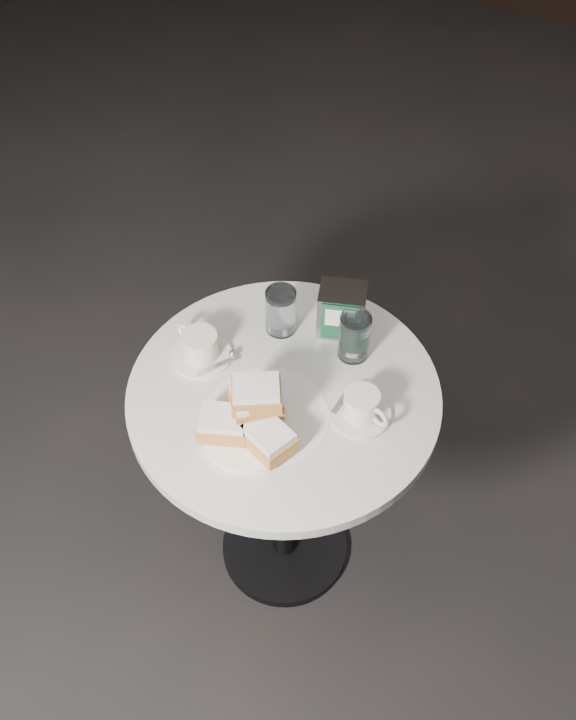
# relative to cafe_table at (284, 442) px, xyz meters

# --- Properties ---
(ground) EXTENTS (7.00, 7.00, 0.00)m
(ground) POSITION_rel_cafe_table_xyz_m (0.00, 0.00, -0.55)
(ground) COLOR black
(ground) RESTS_ON ground
(cafe_table) EXTENTS (0.70, 0.70, 0.74)m
(cafe_table) POSITION_rel_cafe_table_xyz_m (0.00, 0.00, 0.00)
(cafe_table) COLOR black
(cafe_table) RESTS_ON ground
(sugar_spill) EXTENTS (0.32, 0.32, 0.00)m
(sugar_spill) POSITION_rel_cafe_table_xyz_m (-0.00, -0.08, 0.20)
(sugar_spill) COLOR white
(sugar_spill) RESTS_ON cafe_table
(beignet_plate) EXTENTS (0.23, 0.22, 0.13)m
(beignet_plate) POSITION_rel_cafe_table_xyz_m (-0.01, -0.13, 0.25)
(beignet_plate) COLOR white
(beignet_plate) RESTS_ON cafe_table
(coffee_cup_left) EXTENTS (0.17, 0.17, 0.07)m
(coffee_cup_left) POSITION_rel_cafe_table_xyz_m (-0.22, -0.00, 0.23)
(coffee_cup_left) COLOR silver
(coffee_cup_left) RESTS_ON cafe_table
(coffee_cup_right) EXTENTS (0.17, 0.17, 0.07)m
(coffee_cup_right) POSITION_rel_cafe_table_xyz_m (0.18, 0.02, 0.23)
(coffee_cup_right) COLOR silver
(coffee_cup_right) RESTS_ON cafe_table
(water_glass_left) EXTENTS (0.09, 0.09, 0.12)m
(water_glass_left) POSITION_rel_cafe_table_xyz_m (-0.10, 0.16, 0.25)
(water_glass_left) COLOR white
(water_glass_left) RESTS_ON cafe_table
(water_glass_right) EXTENTS (0.09, 0.09, 0.12)m
(water_glass_right) POSITION_rel_cafe_table_xyz_m (0.09, 0.17, 0.25)
(water_glass_right) COLOR white
(water_glass_right) RESTS_ON cafe_table
(napkin_dispenser) EXTENTS (0.13, 0.12, 0.13)m
(napkin_dispenser) POSITION_rel_cafe_table_xyz_m (0.03, 0.23, 0.26)
(napkin_dispenser) COLOR silver
(napkin_dispenser) RESTS_ON cafe_table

